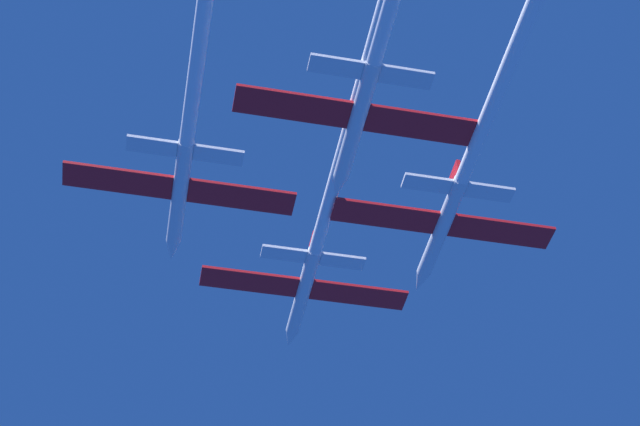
{
  "coord_description": "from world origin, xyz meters",
  "views": [
    {
      "loc": [
        -11.12,
        -67.33,
        -56.22
      ],
      "look_at": [
        -0.11,
        -10.57,
        -0.22
      ],
      "focal_mm": 56.58,
      "sensor_mm": 36.0,
      "label": 1
    }
  ],
  "objects_px": {
    "jet_right_wing": "(480,136)",
    "jet_lead": "(329,202)",
    "jet_left_wing": "(192,103)",
    "jet_slot": "(384,27)"
  },
  "relations": [
    {
      "from": "jet_left_wing",
      "to": "jet_right_wing",
      "type": "bearing_deg",
      "value": -3.65
    },
    {
      "from": "jet_lead",
      "to": "jet_right_wing",
      "type": "relative_size",
      "value": 1.07
    },
    {
      "from": "jet_slot",
      "to": "jet_right_wing",
      "type": "bearing_deg",
      "value": 40.91
    },
    {
      "from": "jet_lead",
      "to": "jet_right_wing",
      "type": "height_order",
      "value": "jet_lead"
    },
    {
      "from": "jet_left_wing",
      "to": "jet_slot",
      "type": "relative_size",
      "value": 1.06
    },
    {
      "from": "jet_left_wing",
      "to": "jet_slot",
      "type": "distance_m",
      "value": 15.18
    },
    {
      "from": "jet_lead",
      "to": "jet_right_wing",
      "type": "xyz_separation_m",
      "value": [
        9.43,
        -9.5,
        -0.59
      ]
    },
    {
      "from": "jet_left_wing",
      "to": "jet_right_wing",
      "type": "distance_m",
      "value": 21.22
    },
    {
      "from": "jet_right_wing",
      "to": "jet_lead",
      "type": "bearing_deg",
      "value": 134.8
    },
    {
      "from": "jet_lead",
      "to": "jet_right_wing",
      "type": "distance_m",
      "value": 13.39
    }
  ]
}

